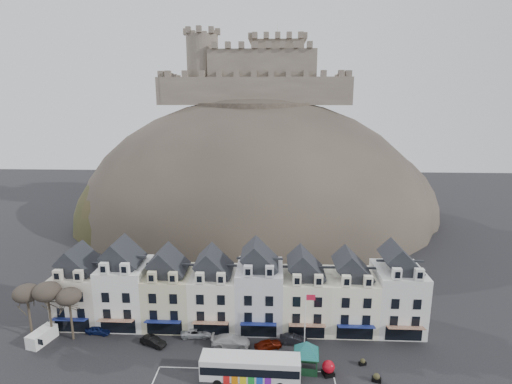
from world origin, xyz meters
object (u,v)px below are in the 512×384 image
car_black (153,341)px  car_charcoal (294,339)px  car_white (231,341)px  car_maroon (268,344)px  bus_shelter (306,348)px  bus (250,368)px  car_silver (196,332)px  red_buoy (328,368)px  car_navy (98,330)px  white_van (42,336)px  flagpole (306,320)px

car_black → car_charcoal: (19.48, 1.33, 0.02)m
car_white → car_maroon: car_white is taller
bus_shelter → car_black: size_ratio=1.67×
bus → bus_shelter: size_ratio=1.92×
car_white → car_silver: bearing=66.7°
red_buoy → car_charcoal: red_buoy is taller
car_navy → bus_shelter: bearing=-96.2°
car_white → car_charcoal: (8.73, 0.87, -0.13)m
car_maroon → car_charcoal: bearing=-93.1°
white_van → car_black: white_van is taller
bus_shelter → car_white: 11.28m
car_navy → white_van: bearing=116.3°
white_van → car_navy: bearing=33.8°
car_black → car_maroon: (15.95, 0.00, 0.03)m
car_black → bus: bearing=-91.9°
car_white → car_charcoal: car_white is taller
bus_shelter → flagpole: flagpole is taller
red_buoy → car_navy: red_buoy is taller
flagpole → car_silver: size_ratio=2.08×
white_van → car_navy: white_van is taller
car_white → car_charcoal: bearing=-86.1°
red_buoy → flagpole: flagpole is taller
car_silver → bus_shelter: bearing=-118.2°
bus → bus_shelter: (6.88, 2.46, 1.24)m
bus_shelter → car_charcoal: (-1.31, 5.46, -2.46)m
red_buoy → car_navy: bearing=166.9°
bus_shelter → car_black: bus_shelter is taller
white_van → car_silver: size_ratio=1.03×
car_charcoal → car_silver: bearing=88.8°
car_maroon → car_charcoal: car_maroon is taller
car_silver → car_maroon: car_maroon is taller
car_navy → car_white: 19.71m
red_buoy → bus_shelter: bearing=161.5°
white_van → car_silver: bearing=20.6°
car_navy → car_black: car_black is taller
bus_shelter → flagpole: (0.11, 3.11, 2.04)m
bus_shelter → red_buoy: size_ratio=3.26×
car_navy → car_silver: car_navy is taller
bus → car_black: size_ratio=3.20×
flagpole → bus: bearing=-141.4°
flagpole → car_charcoal: size_ratio=2.31×
bus_shelter → car_navy: size_ratio=1.73×
bus_shelter → car_silver: 16.80m
bus → car_charcoal: (5.57, 7.93, -1.22)m
car_black → car_silver: size_ratio=0.87×
flagpole → car_silver: bearing=167.1°
car_white → flagpole: bearing=-100.1°
bus → car_black: (-13.91, 6.60, -1.25)m
bus → car_silver: bearing=133.9°
bus_shelter → white_van: 36.84m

